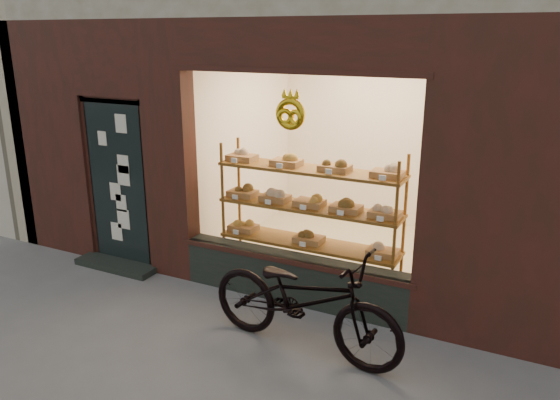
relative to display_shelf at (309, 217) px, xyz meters
The scene contains 3 objects.
ground 2.73m from the display_shelf, 100.01° to the right, with size 90.00×90.00×0.00m, color #5F5F5F.
display_shelf is the anchor object (origin of this frame).
bicycle 1.45m from the display_shelf, 68.07° to the right, with size 0.71×2.02×1.06m, color black.
Camera 1 is at (2.86, -3.01, 2.94)m, focal length 35.00 mm.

